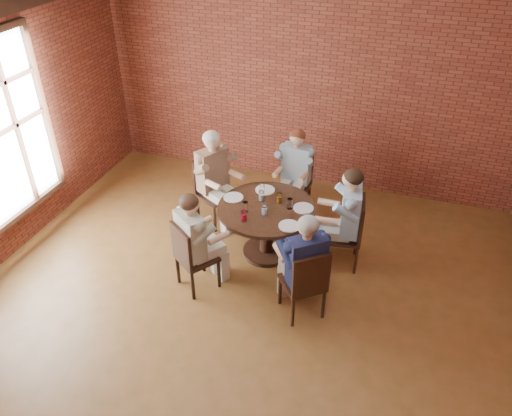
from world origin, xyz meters
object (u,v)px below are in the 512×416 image
(diner_e, at_px, (304,266))
(dining_table, at_px, (267,221))
(diner_b, at_px, (295,173))
(chair_d, at_px, (190,255))
(diner_c, at_px, (216,179))
(chair_e, at_px, (306,282))
(diner_a, at_px, (344,218))
(chair_c, at_px, (212,187))
(diner_d, at_px, (196,242))
(smartphone, at_px, (288,224))
(chair_b, at_px, (296,180))
(chair_a, at_px, (350,230))

(diner_e, bearing_deg, dining_table, -90.00)
(diner_b, height_order, chair_d, diner_b)
(diner_c, xyz_separation_m, chair_e, (1.68, -1.49, -0.19))
(diner_a, distance_m, chair_c, 2.03)
(diner_c, distance_m, chair_e, 2.25)
(dining_table, xyz_separation_m, diner_d, (-0.62, -0.86, 0.14))
(diner_e, relative_size, smartphone, 9.95)
(diner_a, height_order, chair_c, diner_a)
(dining_table, height_order, chair_e, chair_e)
(diner_b, bearing_deg, chair_b, 90.00)
(chair_b, bearing_deg, chair_c, -147.01)
(diner_a, relative_size, smartphone, 10.19)
(diner_b, bearing_deg, smartphone, -74.28)
(diner_e, height_order, smartphone, diner_e)
(diner_c, relative_size, smartphone, 10.33)
(dining_table, relative_size, chair_c, 1.30)
(diner_d, relative_size, chair_e, 1.40)
(chair_d, relative_size, chair_e, 0.98)
(diner_b, distance_m, chair_e, 2.16)
(diner_c, bearing_deg, chair_c, 90.00)
(chair_a, distance_m, smartphone, 0.86)
(chair_b, xyz_separation_m, diner_b, (-0.01, -0.09, 0.16))
(diner_b, bearing_deg, chair_c, -150.45)
(diner_e, bearing_deg, diner_d, -39.64)
(diner_c, bearing_deg, chair_a, -71.21)
(chair_a, relative_size, smartphone, 7.10)
(diner_d, bearing_deg, diner_b, -74.18)
(diner_c, xyz_separation_m, diner_e, (1.62, -1.42, -0.03))
(chair_a, relative_size, chair_e, 1.02)
(dining_table, height_order, diner_e, diner_e)
(chair_d, relative_size, diner_e, 0.69)
(diner_d, distance_m, smartphone, 1.13)
(chair_e, distance_m, diner_e, 0.19)
(diner_d, height_order, diner_e, diner_e)
(diner_b, xyz_separation_m, diner_e, (0.61, -1.98, 0.01))
(diner_a, distance_m, smartphone, 0.74)
(diner_b, relative_size, smartphone, 9.79)
(chair_b, distance_m, smartphone, 1.49)
(chair_a, height_order, chair_c, chair_c)
(chair_c, relative_size, diner_c, 0.69)
(chair_e, xyz_separation_m, smartphone, (-0.40, 0.69, 0.24))
(diner_e, bearing_deg, diner_b, -110.82)
(chair_c, bearing_deg, diner_c, -90.00)
(chair_c, xyz_separation_m, diner_d, (0.39, -1.43, 0.14))
(smartphone, bearing_deg, diner_c, 136.94)
(diner_a, height_order, diner_e, diner_a)
(chair_e, bearing_deg, chair_a, -143.75)
(smartphone, bearing_deg, dining_table, 131.04)
(diner_a, bearing_deg, smartphone, -64.21)
(dining_table, height_order, diner_d, diner_d)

